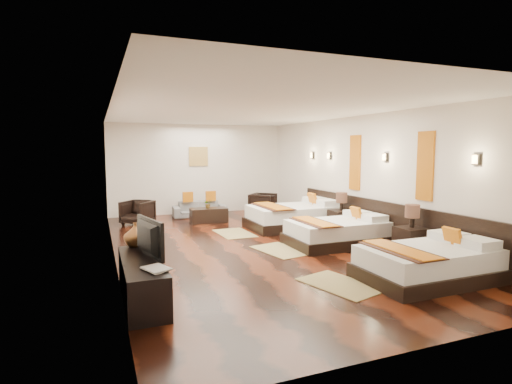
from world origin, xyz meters
name	(u,v)px	position (x,y,z in m)	size (l,w,h in m)	color
floor	(253,245)	(0.00, 0.00, 0.00)	(5.50, 9.50, 0.01)	black
ceiling	(253,110)	(0.00, 0.00, 2.80)	(5.50, 9.50, 0.01)	white
back_wall	(198,169)	(0.00, 4.75, 1.40)	(5.50, 0.01, 2.80)	silver
left_wall	(112,183)	(-2.75, 0.00, 1.40)	(0.01, 9.50, 2.80)	silver
right_wall	(363,176)	(2.75, 0.00, 1.40)	(0.01, 9.50, 2.80)	silver
headboard_panel	(383,222)	(2.71, -0.80, 0.45)	(0.08, 6.60, 0.90)	black
bed_near	(429,263)	(1.70, -3.11, 0.27)	(2.07, 1.30, 0.79)	black
bed_mid	(338,232)	(1.70, -0.60, 0.27)	(2.06, 1.30, 0.79)	black
bed_far	(295,216)	(1.70, 1.39, 0.30)	(2.32, 1.46, 0.89)	black
nightstand_a	(411,238)	(2.45, -1.92, 0.35)	(0.50, 0.50, 0.99)	black
nightstand_b	(341,219)	(2.44, 0.40, 0.34)	(0.50, 0.50, 0.98)	black
jute_mat_near	(340,284)	(0.30, -2.80, 0.01)	(0.75, 1.20, 0.01)	olive
jute_mat_mid	(281,250)	(0.36, -0.61, 0.01)	(0.75, 1.20, 0.01)	olive
jute_mat_far	(234,233)	(0.02, 1.28, 0.01)	(0.75, 1.20, 0.01)	olive
tv_console	(142,280)	(-2.50, -2.33, 0.28)	(0.50, 1.80, 0.55)	black
tv	(144,238)	(-2.45, -2.18, 0.81)	(0.91, 0.12, 0.52)	black
book	(147,271)	(-2.50, -2.93, 0.57)	(0.26, 0.35, 0.03)	black
figurine	(135,235)	(-2.50, -1.52, 0.73)	(0.34, 0.34, 0.36)	brown
sofa	(200,209)	(-0.16, 4.01, 0.23)	(1.58, 0.62, 0.46)	slate
armchair_left	(137,213)	(-2.03, 3.34, 0.33)	(0.70, 0.72, 0.66)	black
armchair_right	(263,204)	(1.76, 3.64, 0.33)	(0.72, 0.74, 0.67)	black
coffee_table	(209,215)	(-0.16, 2.96, 0.20)	(1.00, 0.50, 0.40)	black
table_plant	(208,204)	(-0.18, 2.98, 0.52)	(0.22, 0.19, 0.24)	#265F1F
orange_panel_a	(425,166)	(2.73, -1.90, 1.70)	(0.04, 0.40, 1.30)	#D86014
orange_panel_b	(355,163)	(2.73, 0.30, 1.70)	(0.04, 0.40, 1.30)	#D86014
sconce_near	(476,159)	(2.70, -3.00, 1.85)	(0.07, 0.12, 0.18)	black
sconce_mid	(385,157)	(2.70, -0.80, 1.85)	(0.07, 0.12, 0.18)	black
sconce_far	(329,156)	(2.70, 1.40, 1.85)	(0.07, 0.12, 0.18)	black
sconce_lounge	(312,155)	(2.70, 2.30, 1.85)	(0.07, 0.12, 0.18)	black
gold_artwork	(198,156)	(0.00, 4.73, 1.80)	(0.60, 0.04, 0.60)	#AD873F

